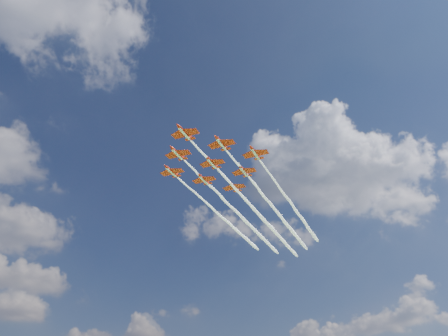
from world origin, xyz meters
The scene contains 9 objects.
jet_lead centered at (29.27, 19.06, 89.56)m, with size 88.55×55.94×2.40m.
jet_row2_port centered at (41.53, 17.60, 89.56)m, with size 88.55×55.94×2.40m.
jet_row2_starb centered at (33.49, 30.66, 89.56)m, with size 88.55×55.94×2.40m.
jet_row3_port centered at (53.79, 16.14, 89.56)m, with size 88.55×55.94×2.40m.
jet_row3_centre centered at (45.75, 29.20, 89.56)m, with size 88.55×55.94×2.40m.
jet_row3_starb centered at (37.71, 42.26, 89.56)m, with size 88.55×55.94×2.40m.
jet_row4_port centered at (58.01, 27.74, 89.56)m, with size 88.55×55.94×2.40m.
jet_row4_starb centered at (49.97, 40.80, 89.56)m, with size 88.55×55.94×2.40m.
jet_tail centered at (62.22, 39.34, 89.56)m, with size 88.55×55.94×2.40m.
Camera 1 is at (-64.24, -101.28, 16.98)m, focal length 35.00 mm.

